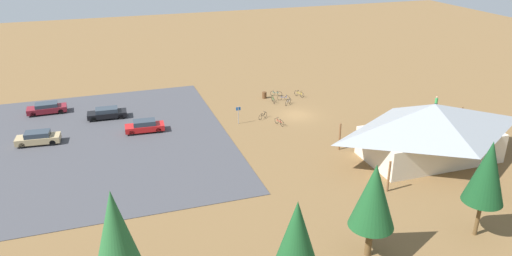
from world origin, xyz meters
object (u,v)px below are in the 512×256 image
at_px(pine_center, 115,233).
at_px(bicycle_blue_near_porch, 283,98).
at_px(bicycle_yellow_mid_cluster, 299,94).
at_px(car_black_end_stall, 107,113).
at_px(bike_pavilion, 432,128).
at_px(pine_west, 487,172).
at_px(lot_sign, 238,113).
at_px(bicycle_green_yard_front, 273,100).
at_px(car_red_far_end, 145,126).
at_px(car_maroon_inner_stall, 47,108).
at_px(trash_bin, 264,95).
at_px(bicycle_black_lone_west, 263,116).
at_px(bicycle_red_edge_north, 279,122).
at_px(bicycle_silver_yard_center, 288,102).
at_px(pine_east, 374,196).
at_px(car_tan_mid_lot, 38,138).
at_px(visitor_near_lot, 436,103).
at_px(bicycle_teal_yard_left, 276,93).
at_px(pine_mideast, 297,238).

bearing_deg(pine_center, bicycle_blue_near_porch, -125.98).
height_order(bicycle_yellow_mid_cluster, car_black_end_stall, car_black_end_stall).
height_order(bike_pavilion, pine_west, pine_west).
height_order(lot_sign, bicycle_green_yard_front, lot_sign).
relative_size(lot_sign, car_red_far_end, 0.49).
relative_size(bicycle_green_yard_front, car_maroon_inner_stall, 0.37).
distance_m(trash_bin, lot_sign, 9.85).
bearing_deg(bicycle_black_lone_west, bicycle_red_edge_north, 113.85).
height_order(bike_pavilion, bicycle_red_edge_north, bike_pavilion).
bearing_deg(bicycle_blue_near_porch, bicycle_black_lone_west, 48.34).
relative_size(bicycle_silver_yard_center, bicycle_black_lone_west, 0.90).
relative_size(lot_sign, pine_east, 0.30).
relative_size(pine_east, bicycle_black_lone_west, 5.17).
xyz_separation_m(trash_bin, bicycle_blue_near_porch, (-2.15, 1.65, -0.09)).
distance_m(bicycle_blue_near_porch, bicycle_green_yard_front, 1.66).
distance_m(bicycle_green_yard_front, bicycle_black_lone_west, 6.05).
bearing_deg(bicycle_blue_near_porch, car_tan_mid_lot, 9.10).
xyz_separation_m(bike_pavilion, bicycle_blue_near_porch, (7.51, -20.99, -2.92)).
bearing_deg(pine_east, visitor_near_lot, -135.46).
height_order(pine_center, bicycle_teal_yard_left, pine_center).
xyz_separation_m(lot_sign, car_tan_mid_lot, (22.19, -1.22, -0.65)).
distance_m(bicycle_teal_yard_left, car_maroon_inner_stall, 29.87).
relative_size(bike_pavilion, bicycle_black_lone_west, 11.24).
bearing_deg(car_red_far_end, bicycle_yellow_mid_cluster, -164.81).
bearing_deg(car_black_end_stall, bicycle_black_lone_west, 161.37).
distance_m(trash_bin, pine_center, 40.44).
distance_m(pine_center, car_black_end_stall, 33.32).
bearing_deg(visitor_near_lot, pine_center, 29.28).
xyz_separation_m(bicycle_silver_yard_center, bicycle_green_yard_front, (1.57, -1.45, 0.02)).
height_order(pine_mideast, visitor_near_lot, pine_mideast).
relative_size(bicycle_yellow_mid_cluster, car_black_end_stall, 0.35).
bearing_deg(pine_center, pine_east, 178.07).
relative_size(bike_pavilion, bicycle_green_yard_front, 9.10).
bearing_deg(bicycle_black_lone_west, pine_mideast, 74.04).
height_order(pine_east, bicycle_blue_near_porch, pine_east).
height_order(bicycle_green_yard_front, car_maroon_inner_stall, car_maroon_inner_stall).
xyz_separation_m(pine_center, car_black_end_stall, (-0.56, -33.00, -4.55)).
bearing_deg(bicycle_green_yard_front, pine_east, 81.43).
relative_size(pine_east, car_tan_mid_lot, 1.57).
height_order(pine_west, bicycle_red_edge_north, pine_west).
distance_m(lot_sign, car_tan_mid_lot, 22.23).
xyz_separation_m(lot_sign, bicycle_red_edge_north, (-4.46, 1.96, -1.03)).
bearing_deg(bicycle_green_yard_front, lot_sign, 41.19).
distance_m(lot_sign, car_red_far_end, 10.95).
bearing_deg(bicycle_black_lone_west, bicycle_silver_yard_center, -142.69).
distance_m(bicycle_green_yard_front, bicycle_teal_yard_left, 2.76).
bearing_deg(car_maroon_inner_stall, car_red_far_end, 137.82).
relative_size(bicycle_blue_near_porch, visitor_near_lot, 0.90).
height_order(trash_bin, pine_center, pine_center).
bearing_deg(lot_sign, car_black_end_stall, -24.47).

